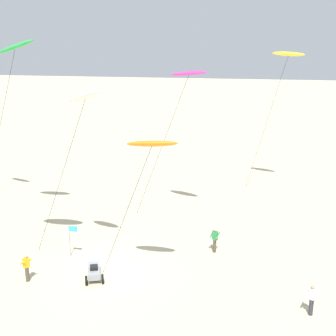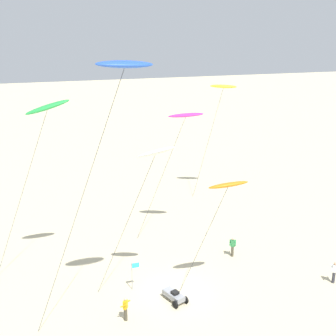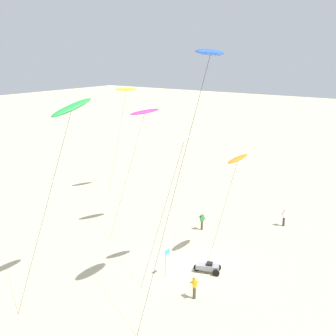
% 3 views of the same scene
% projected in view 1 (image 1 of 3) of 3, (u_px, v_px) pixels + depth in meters
% --- Properties ---
extents(ground_plane, '(260.00, 260.00, 0.00)m').
position_uv_depth(ground_plane, '(108.00, 271.00, 26.46)').
color(ground_plane, beige).
extents(kite_magenta, '(5.64, 1.91, 11.28)m').
position_uv_depth(kite_magenta, '(189.00, 74.00, 30.52)').
color(kite_magenta, '#D8339E').
rests_on(kite_magenta, ground).
extents(kite_white, '(5.43, 1.96, 10.80)m').
position_uv_depth(kite_white, '(85.00, 98.00, 24.66)').
color(kite_white, white).
rests_on(kite_white, ground).
extents(kite_orange, '(4.62, 1.24, 8.55)m').
position_uv_depth(kite_orange, '(152.00, 144.00, 22.43)').
color(kite_orange, orange).
rests_on(kite_orange, ground).
extents(kite_green, '(6.19, 1.62, 13.38)m').
position_uv_depth(kite_green, '(15.00, 48.00, 29.14)').
color(kite_green, green).
rests_on(kite_green, ground).
extents(kite_yellow, '(4.36, 1.69, 12.27)m').
position_uv_depth(kite_yellow, '(288.00, 55.00, 36.76)').
color(kite_yellow, yellow).
rests_on(kite_yellow, ground).
extents(kite_flyer_nearest, '(0.72, 0.73, 1.67)m').
position_uv_depth(kite_flyer_nearest, '(27.00, 267.00, 25.08)').
color(kite_flyer_nearest, '#4C4738').
rests_on(kite_flyer_nearest, ground).
extents(kite_flyer_middle, '(0.70, 0.68, 1.67)m').
position_uv_depth(kite_flyer_middle, '(215.00, 239.00, 28.50)').
color(kite_flyer_middle, '#4C4738').
rests_on(kite_flyer_middle, ground).
extents(kite_flyer_furthest, '(0.71, 0.70, 1.67)m').
position_uv_depth(kite_flyer_furthest, '(312.00, 299.00, 22.00)').
color(kite_flyer_furthest, '#33333D').
rests_on(kite_flyer_furthest, ground).
extents(beach_buggy, '(1.45, 2.12, 0.82)m').
position_uv_depth(beach_buggy, '(94.00, 271.00, 25.56)').
color(beach_buggy, gray).
rests_on(beach_buggy, ground).
extents(marker_flag, '(0.56, 0.05, 2.10)m').
position_uv_depth(marker_flag, '(71.00, 235.00, 27.77)').
color(marker_flag, gray).
rests_on(marker_flag, ground).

